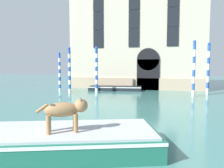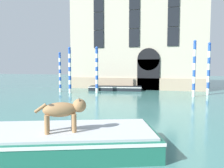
% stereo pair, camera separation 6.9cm
% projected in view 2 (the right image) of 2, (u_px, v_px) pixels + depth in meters
% --- Properties ---
extents(palazzo_left, '(13.76, 6.13, 12.97)m').
position_uv_depth(palazzo_left, '(139.00, 29.00, 24.19)').
color(palazzo_left, '#B2A893').
rests_on(palazzo_left, ground_plane).
extents(boat_foreground, '(7.06, 4.28, 0.62)m').
position_uv_depth(boat_foreground, '(30.00, 140.00, 5.81)').
color(boat_foreground, '#1E6651').
rests_on(boat_foreground, ground_plane).
extents(dog_on_deck, '(1.18, 0.79, 0.87)m').
position_uv_depth(dog_on_deck, '(64.00, 110.00, 5.58)').
color(dog_on_deck, '#997047').
rests_on(dog_on_deck, boat_foreground).
extents(boat_moored_near_palazzo, '(5.19, 2.18, 0.40)m').
position_uv_depth(boat_moored_near_palazzo, '(115.00, 88.00, 21.14)').
color(boat_moored_near_palazzo, black).
rests_on(boat_moored_near_palazzo, ground_plane).
extents(mooring_pole_0, '(0.22, 0.22, 4.29)m').
position_uv_depth(mooring_pole_0, '(194.00, 68.00, 16.51)').
color(mooring_pole_0, white).
rests_on(mooring_pole_0, ground_plane).
extents(mooring_pole_1, '(0.26, 0.26, 4.05)m').
position_uv_depth(mooring_pole_1, '(97.00, 69.00, 19.20)').
color(mooring_pole_1, white).
rests_on(mooring_pole_1, ground_plane).
extents(mooring_pole_2, '(0.24, 0.24, 3.99)m').
position_uv_depth(mooring_pole_2, '(70.00, 70.00, 18.87)').
color(mooring_pole_2, white).
rests_on(mooring_pole_2, ground_plane).
extents(mooring_pole_3, '(0.24, 0.24, 4.27)m').
position_uv_depth(mooring_pole_3, '(209.00, 68.00, 17.83)').
color(mooring_pole_3, white).
rests_on(mooring_pole_3, ground_plane).
extents(mooring_pole_4, '(0.21, 0.21, 3.60)m').
position_uv_depth(mooring_pole_4, '(60.00, 72.00, 19.78)').
color(mooring_pole_4, white).
rests_on(mooring_pole_4, ground_plane).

